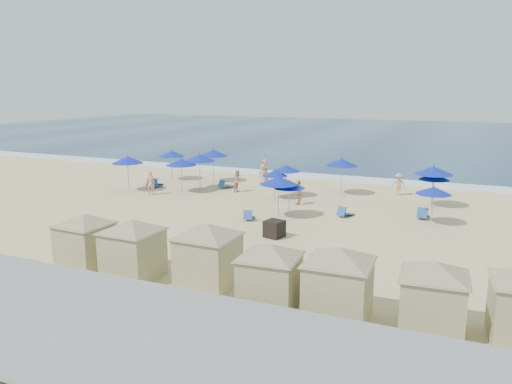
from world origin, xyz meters
TOP-DOWN VIEW (x-y plane):
  - ground at (0.00, 0.00)m, footprint 160.00×160.00m
  - ocean at (0.00, 55.00)m, footprint 160.00×80.00m
  - surf_line at (0.00, 15.50)m, footprint 160.00×2.50m
  - seawall at (0.00, -13.50)m, footprint 160.00×6.10m
  - trash_bin at (2.44, -2.18)m, footprint 1.04×1.04m
  - cabana_0 at (-3.18, -9.39)m, footprint 4.07×4.07m
  - cabana_1 at (-0.61, -9.57)m, footprint 4.23×4.23m
  - cabana_2 at (2.54, -9.15)m, footprint 4.36×4.36m
  - cabana_3 at (5.39, -9.98)m, footprint 4.05×4.05m
  - cabana_4 at (7.74, -9.86)m, footprint 4.32×4.32m
  - cabana_5 at (10.60, -9.57)m, footprint 4.05×4.05m
  - umbrella_0 at (-11.22, 9.33)m, footprint 2.20×2.20m
  - umbrella_1 at (-11.67, 4.30)m, footprint 2.31×2.31m
  - umbrella_2 at (-7.67, 9.94)m, footprint 2.37×2.37m
  - umbrella_3 at (-7.78, 5.36)m, footprint 2.24×2.24m
  - umbrella_4 at (-7.18, 6.93)m, footprint 2.39×2.39m
  - umbrella_5 at (-0.40, 7.06)m, footprint 2.02×2.02m
  - umbrella_6 at (1.66, 2.07)m, footprint 1.92×1.92m
  - umbrella_7 at (-0.85, 6.10)m, footprint 1.80×1.80m
  - umbrella_8 at (1.21, 1.52)m, footprint 2.24×2.24m
  - umbrella_9 at (2.90, 9.28)m, footprint 2.35×2.35m
  - umbrella_10 at (9.13, 7.86)m, footprint 2.39×2.39m
  - umbrella_11 at (9.50, 3.53)m, footprint 1.96×1.96m
  - umbrella_12 at (9.17, 8.08)m, footprint 1.96×1.96m
  - beach_chair_0 at (-10.64, 5.85)m, footprint 0.84×1.33m
  - beach_chair_1 at (-10.87, 6.61)m, footprint 0.65×1.24m
  - beach_chair_2 at (-5.65, 7.96)m, footprint 0.86×1.29m
  - beach_chair_3 at (-0.15, 0.35)m, footprint 0.80×1.24m
  - beach_chair_4 at (4.69, 3.31)m, footprint 0.94×1.32m
  - beach_chair_5 at (8.93, 4.71)m, footprint 0.60×1.31m
  - beachgoer_0 at (-9.36, 3.80)m, footprint 0.69×0.53m
  - beachgoer_1 at (-4.16, 7.17)m, footprint 0.67×0.82m
  - beachgoer_2 at (1.17, 5.18)m, footprint 0.90×0.97m
  - beachgoer_3 at (6.68, 10.61)m, footprint 1.09×0.70m
  - beachgoer_4 at (-3.67, 10.68)m, footprint 0.81×0.57m
  - beachgoer_5 at (-3.78, 11.21)m, footprint 1.09×0.97m

SIDE VIEW (x-z plane):
  - ground at x=0.00m, z-range 0.00..0.00m
  - ocean at x=0.00m, z-range 0.00..0.06m
  - surf_line at x=0.00m, z-range 0.00..0.08m
  - beach_chair_3 at x=-0.15m, z-range -0.10..0.53m
  - beach_chair_2 at x=-5.65m, z-range -0.10..0.55m
  - beach_chair_1 at x=-10.87m, z-range -0.10..0.56m
  - beach_chair_4 at x=4.69m, z-range -0.10..0.56m
  - beach_chair_0 at x=-10.64m, z-range -0.10..0.57m
  - beach_chair_5 at x=8.93m, z-range -0.11..0.61m
  - trash_bin at x=2.44m, z-range 0.00..0.86m
  - seawall at x=0.00m, z-range 0.04..1.26m
  - beachgoer_4 at x=-3.67m, z-range 0.00..1.57m
  - beachgoer_3 at x=6.68m, z-range 0.00..1.59m
  - beachgoer_1 at x=-4.16m, z-range 0.00..1.59m
  - beachgoer_2 at x=1.17m, z-range 0.00..1.60m
  - beachgoer_0 at x=-9.36m, z-range 0.00..1.69m
  - beachgoer_5 at x=-3.78m, z-range 0.00..1.88m
  - cabana_5 at x=10.60m, z-range 0.18..2.73m
  - cabana_3 at x=5.39m, z-range 0.18..2.73m
  - cabana_0 at x=-3.18m, z-range 0.19..2.75m
  - cabana_1 at x=-0.61m, z-range 0.19..2.85m
  - cabana_4 at x=7.74m, z-range 0.20..2.91m
  - cabana_2 at x=2.54m, z-range 0.20..2.93m
  - umbrella_7 at x=-0.85m, z-range 0.75..2.80m
  - umbrella_6 at x=1.66m, z-range 0.80..2.98m
  - umbrella_11 at x=9.50m, z-range 0.82..3.04m
  - umbrella_12 at x=9.17m, z-range 0.82..3.05m
  - umbrella_5 at x=-0.40m, z-range 0.84..3.15m
  - umbrella_0 at x=-11.22m, z-range 0.92..3.43m
  - umbrella_8 at x=1.21m, z-range 0.93..3.48m
  - umbrella_3 at x=-7.78m, z-range 0.94..3.48m
  - umbrella_1 at x=-11.67m, z-range 0.97..3.60m
  - umbrella_9 at x=2.90m, z-range 0.98..3.65m
  - umbrella_2 at x=-7.67m, z-range 0.99..3.69m
  - umbrella_4 at x=-7.18m, z-range 1.00..3.72m
  - umbrella_10 at x=9.13m, z-range 1.00..3.73m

